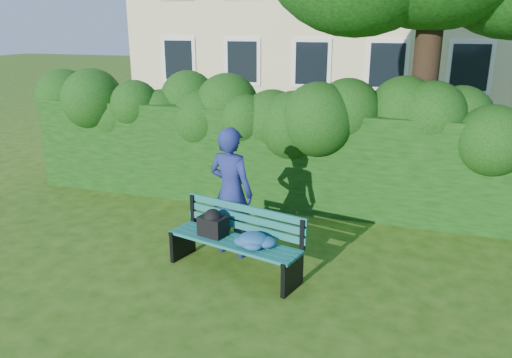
% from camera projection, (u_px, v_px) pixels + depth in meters
% --- Properties ---
extents(ground, '(80.00, 80.00, 0.00)m').
position_uv_depth(ground, '(243.00, 251.00, 7.48)').
color(ground, '#264A0D').
rests_on(ground, ground).
extents(hedge, '(10.00, 1.00, 1.80)m').
position_uv_depth(hedge, '(283.00, 157.00, 9.20)').
color(hedge, black).
rests_on(hedge, ground).
extents(park_bench, '(1.98, 1.00, 0.89)m').
position_uv_depth(park_bench, '(236.00, 237.00, 6.72)').
color(park_bench, '#105244').
rests_on(park_bench, ground).
extents(man_reading, '(0.78, 0.60, 1.90)m').
position_uv_depth(man_reading, '(231.00, 192.00, 7.13)').
color(man_reading, navy).
rests_on(man_reading, ground).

